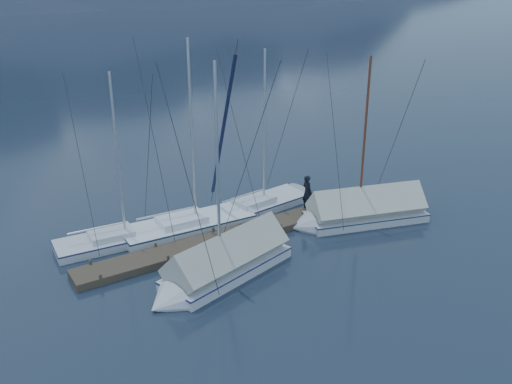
{
  "coord_description": "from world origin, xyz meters",
  "views": [
    {
      "loc": [
        -12.9,
        -18.39,
        11.96
      ],
      "look_at": [
        0.0,
        2.0,
        2.2
      ],
      "focal_mm": 38.0,
      "sensor_mm": 36.0,
      "label": 1
    }
  ],
  "objects_px": {
    "sailboat_open_right": "(271,202)",
    "sailboat_covered_far": "(218,268)",
    "sailboat_covered_near": "(356,214)",
    "sailboat_open_left": "(135,236)",
    "person": "(307,192)",
    "sailboat_open_mid": "(206,222)"
  },
  "relations": [
    {
      "from": "sailboat_covered_near",
      "to": "sailboat_covered_far",
      "type": "bearing_deg",
      "value": -172.7
    },
    {
      "from": "sailboat_open_right",
      "to": "person",
      "type": "xyz_separation_m",
      "value": [
        0.9,
        -2.08,
        1.11
      ]
    },
    {
      "from": "sailboat_open_mid",
      "to": "person",
      "type": "distance_m",
      "value": 5.54
    },
    {
      "from": "sailboat_covered_far",
      "to": "person",
      "type": "bearing_deg",
      "value": 24.32
    },
    {
      "from": "sailboat_open_right",
      "to": "sailboat_covered_far",
      "type": "distance_m",
      "value": 8.18
    },
    {
      "from": "sailboat_open_left",
      "to": "sailboat_open_mid",
      "type": "bearing_deg",
      "value": -7.12
    },
    {
      "from": "sailboat_covered_near",
      "to": "sailboat_covered_far",
      "type": "distance_m",
      "value": 8.78
    },
    {
      "from": "sailboat_open_right",
      "to": "person",
      "type": "bearing_deg",
      "value": -66.62
    },
    {
      "from": "sailboat_open_right",
      "to": "sailboat_covered_far",
      "type": "height_order",
      "value": "sailboat_covered_far"
    },
    {
      "from": "sailboat_covered_far",
      "to": "person",
      "type": "distance_m",
      "value": 7.86
    },
    {
      "from": "sailboat_open_mid",
      "to": "sailboat_covered_near",
      "type": "xyz_separation_m",
      "value": [
        6.76,
        -3.77,
        0.29
      ]
    },
    {
      "from": "sailboat_open_left",
      "to": "sailboat_covered_far",
      "type": "height_order",
      "value": "sailboat_covered_far"
    },
    {
      "from": "sailboat_covered_near",
      "to": "person",
      "type": "height_order",
      "value": "sailboat_covered_near"
    },
    {
      "from": "sailboat_open_right",
      "to": "sailboat_covered_near",
      "type": "bearing_deg",
      "value": -59.31
    },
    {
      "from": "sailboat_covered_near",
      "to": "person",
      "type": "distance_m",
      "value": 2.75
    },
    {
      "from": "sailboat_open_mid",
      "to": "person",
      "type": "relative_size",
      "value": 5.49
    },
    {
      "from": "sailboat_open_left",
      "to": "sailboat_covered_near",
      "type": "distance_m",
      "value": 11.18
    },
    {
      "from": "sailboat_open_left",
      "to": "sailboat_open_right",
      "type": "xyz_separation_m",
      "value": [
        7.86,
        -0.03,
        0.01
      ]
    },
    {
      "from": "sailboat_open_right",
      "to": "sailboat_covered_far",
      "type": "relative_size",
      "value": 0.94
    },
    {
      "from": "sailboat_open_mid",
      "to": "sailboat_covered_near",
      "type": "bearing_deg",
      "value": -29.16
    },
    {
      "from": "sailboat_open_left",
      "to": "person",
      "type": "height_order",
      "value": "sailboat_open_left"
    },
    {
      "from": "person",
      "to": "sailboat_covered_far",
      "type": "bearing_deg",
      "value": 115.18
    }
  ]
}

